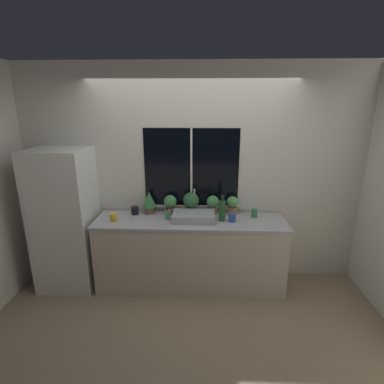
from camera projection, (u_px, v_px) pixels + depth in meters
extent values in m
plane|color=#937F60|center=(189.00, 298.00, 3.56)|extent=(14.00, 14.00, 0.00)
cube|color=silver|center=(192.00, 175.00, 3.77)|extent=(8.00, 0.06, 2.70)
cube|color=black|center=(191.00, 168.00, 3.71)|extent=(1.17, 0.01, 0.97)
cube|color=silver|center=(191.00, 168.00, 3.70)|extent=(0.02, 0.01, 0.97)
cube|color=silver|center=(191.00, 206.00, 3.85)|extent=(1.23, 0.04, 0.03)
cube|color=silver|center=(58.00, 161.00, 4.69)|extent=(0.06, 7.00, 2.70)
cube|color=silver|center=(335.00, 163.00, 4.53)|extent=(0.06, 7.00, 2.70)
cube|color=beige|center=(190.00, 255.00, 3.71)|extent=(2.26, 0.56, 0.85)
cube|color=#ADADB2|center=(190.00, 221.00, 3.58)|extent=(2.29, 0.58, 0.03)
cube|color=silver|center=(66.00, 219.00, 3.65)|extent=(0.67, 0.61, 1.73)
cylinder|color=silver|center=(25.00, 223.00, 3.33)|extent=(0.02, 0.02, 0.78)
cube|color=#ADADB2|center=(194.00, 216.00, 3.56)|extent=(0.50, 0.32, 0.09)
cylinder|color=#B7B7BC|center=(194.00, 213.00, 3.75)|extent=(0.04, 0.04, 0.03)
cylinder|color=#B7B7BC|center=(194.00, 201.00, 3.71)|extent=(0.02, 0.02, 0.30)
cylinder|color=#9E6B4C|center=(150.00, 210.00, 3.78)|extent=(0.10, 0.10, 0.09)
cone|color=#387A3D|center=(149.00, 199.00, 3.74)|extent=(0.18, 0.18, 0.19)
cylinder|color=#9E6B4C|center=(170.00, 210.00, 3.77)|extent=(0.12, 0.12, 0.08)
sphere|color=#478E4C|center=(170.00, 201.00, 3.74)|extent=(0.16, 0.16, 0.16)
cylinder|color=#9E6B4C|center=(191.00, 211.00, 3.76)|extent=(0.13, 0.13, 0.08)
sphere|color=#2D6638|center=(191.00, 200.00, 3.72)|extent=(0.20, 0.20, 0.20)
cylinder|color=#9E6B4C|center=(213.00, 211.00, 3.75)|extent=(0.11, 0.11, 0.09)
sphere|color=#478E4C|center=(213.00, 202.00, 3.72)|extent=(0.15, 0.15, 0.15)
cylinder|color=#9E6B4C|center=(232.00, 211.00, 3.74)|extent=(0.13, 0.13, 0.09)
sphere|color=#569951|center=(232.00, 202.00, 3.71)|extent=(0.14, 0.14, 0.14)
cylinder|color=#519E5B|center=(168.00, 215.00, 3.58)|extent=(0.06, 0.06, 0.12)
cylinder|color=black|center=(167.00, 209.00, 3.56)|extent=(0.03, 0.03, 0.03)
cylinder|color=#235128|center=(222.00, 211.00, 3.52)|extent=(0.08, 0.08, 0.25)
cylinder|color=black|center=(222.00, 198.00, 3.47)|extent=(0.03, 0.03, 0.07)
cylinder|color=#38844C|center=(254.00, 213.00, 3.65)|extent=(0.07, 0.07, 0.10)
cylinder|color=gold|center=(114.00, 217.00, 3.53)|extent=(0.09, 0.09, 0.10)
cylinder|color=black|center=(135.00, 210.00, 3.75)|extent=(0.09, 0.09, 0.10)
cylinder|color=#3351AD|center=(232.00, 218.00, 3.51)|extent=(0.08, 0.08, 0.10)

